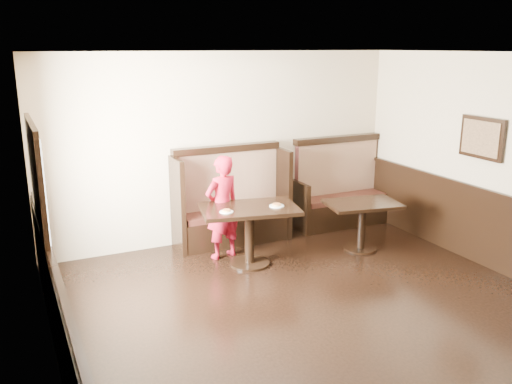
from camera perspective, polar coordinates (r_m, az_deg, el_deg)
ground at (r=5.68m, az=10.84°, el=-15.49°), size 7.00×7.00×0.00m
room_shell at (r=5.43m, az=6.85°, el=-8.88°), size 7.00×7.00×7.00m
booth_main at (r=8.13m, az=-2.68°, el=-1.63°), size 1.75×0.72×1.45m
booth_neighbor at (r=9.04m, az=8.81°, el=-0.37°), size 1.65×0.72×1.45m
table_main at (r=7.21m, az=-0.71°, el=-3.03°), size 1.41×1.04×0.81m
table_neighbor at (r=7.92m, az=11.10°, el=-2.33°), size 1.12×0.84×0.71m
child at (r=7.45m, az=-3.57°, el=-1.61°), size 0.60×0.46×1.45m
pizza_plate_left at (r=6.94m, az=-3.13°, el=-2.03°), size 0.18×0.18×0.03m
pizza_plate_right at (r=7.19m, az=2.19°, el=-1.41°), size 0.20×0.20×0.04m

